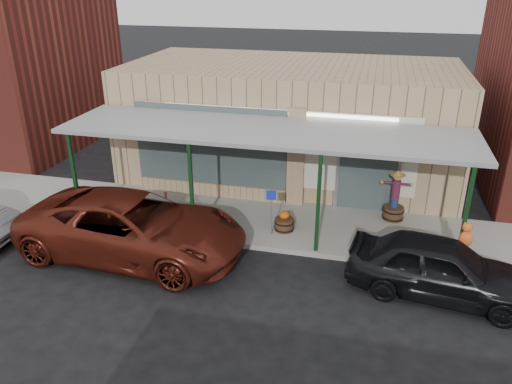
% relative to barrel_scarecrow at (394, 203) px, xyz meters
% --- Properties ---
extents(ground, '(120.00, 120.00, 0.00)m').
position_rel_barrel_scarecrow_xyz_m(ground, '(-3.89, -4.64, -0.70)').
color(ground, black).
rests_on(ground, ground).
extents(sidewalk, '(40.00, 3.20, 0.15)m').
position_rel_barrel_scarecrow_xyz_m(sidewalk, '(-3.89, -1.04, -0.63)').
color(sidewalk, gray).
rests_on(sidewalk, ground).
extents(storefront, '(12.00, 6.25, 4.20)m').
position_rel_barrel_scarecrow_xyz_m(storefront, '(-3.89, 3.52, 1.39)').
color(storefront, tan).
rests_on(storefront, ground).
extents(awning, '(12.00, 3.00, 3.04)m').
position_rel_barrel_scarecrow_xyz_m(awning, '(-3.89, -1.08, 2.31)').
color(awning, slate).
rests_on(awning, ground).
extents(block_buildings_near, '(61.00, 8.00, 8.00)m').
position_rel_barrel_scarecrow_xyz_m(block_buildings_near, '(-1.89, 4.56, 3.06)').
color(block_buildings_near, maroon).
rests_on(block_buildings_near, ground).
extents(barrel_scarecrow, '(0.99, 0.74, 1.63)m').
position_rel_barrel_scarecrow_xyz_m(barrel_scarecrow, '(0.00, 0.00, 0.00)').
color(barrel_scarecrow, '#482A1C').
rests_on(barrel_scarecrow, sidewalk).
extents(barrel_pumpkin, '(0.69, 0.69, 0.67)m').
position_rel_barrel_scarecrow_xyz_m(barrel_pumpkin, '(-3.18, -1.53, -0.31)').
color(barrel_pumpkin, '#482A1C').
rests_on(barrel_pumpkin, sidewalk).
extents(handicap_sign, '(0.29, 0.08, 1.41)m').
position_rel_barrel_scarecrow_xyz_m(handicap_sign, '(-3.51, -1.88, 0.36)').
color(handicap_sign, gray).
rests_on(handicap_sign, sidewalk).
extents(parked_sedan, '(4.60, 2.38, 1.57)m').
position_rel_barrel_scarecrow_xyz_m(parked_sedan, '(1.05, -3.60, 0.05)').
color(parked_sedan, black).
rests_on(parked_sedan, ground).
extents(car_maroon, '(6.37, 3.17, 1.73)m').
position_rel_barrel_scarecrow_xyz_m(car_maroon, '(-7.00, -3.65, 0.16)').
color(car_maroon, '#561B11').
rests_on(car_maroon, ground).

